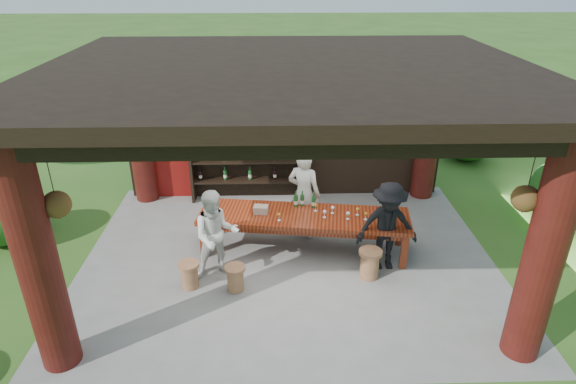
{
  "coord_description": "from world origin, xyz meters",
  "views": [
    {
      "loc": [
        -0.22,
        -7.4,
        4.93
      ],
      "look_at": [
        0.0,
        0.4,
        1.15
      ],
      "focal_mm": 30.0,
      "sensor_mm": 36.0,
      "label": 1
    }
  ],
  "objects_px": {
    "tasting_table": "(304,220)",
    "host": "(304,194)",
    "stool_far_left": "(189,274)",
    "napkin_basket": "(261,209)",
    "stool_near_left": "(235,278)",
    "stool_near_right": "(370,263)",
    "guest_woman": "(216,235)",
    "guest_man": "(387,227)",
    "wine_shelf": "(249,151)"
  },
  "relations": [
    {
      "from": "guest_woman",
      "to": "host",
      "type": "bearing_deg",
      "value": 27.02
    },
    {
      "from": "tasting_table",
      "to": "host",
      "type": "distance_m",
      "value": 0.61
    },
    {
      "from": "stool_near_left",
      "to": "wine_shelf",
      "type": "bearing_deg",
      "value": 88.19
    },
    {
      "from": "stool_far_left",
      "to": "guest_man",
      "type": "height_order",
      "value": "guest_man"
    },
    {
      "from": "tasting_table",
      "to": "host",
      "type": "bearing_deg",
      "value": 86.72
    },
    {
      "from": "stool_near_right",
      "to": "guest_man",
      "type": "height_order",
      "value": "guest_man"
    },
    {
      "from": "stool_far_left",
      "to": "napkin_basket",
      "type": "bearing_deg",
      "value": 45.18
    },
    {
      "from": "stool_far_left",
      "to": "napkin_basket",
      "type": "relative_size",
      "value": 1.78
    },
    {
      "from": "stool_near_left",
      "to": "host",
      "type": "xyz_separation_m",
      "value": [
        1.22,
        1.74,
        0.65
      ]
    },
    {
      "from": "tasting_table",
      "to": "napkin_basket",
      "type": "height_order",
      "value": "napkin_basket"
    },
    {
      "from": "stool_far_left",
      "to": "host",
      "type": "xyz_separation_m",
      "value": [
        1.98,
        1.64,
        0.64
      ]
    },
    {
      "from": "wine_shelf",
      "to": "tasting_table",
      "type": "bearing_deg",
      "value": -63.63
    },
    {
      "from": "stool_near_right",
      "to": "napkin_basket",
      "type": "height_order",
      "value": "napkin_basket"
    },
    {
      "from": "stool_far_left",
      "to": "guest_man",
      "type": "xyz_separation_m",
      "value": [
        3.34,
        0.49,
        0.57
      ]
    },
    {
      "from": "stool_near_left",
      "to": "stool_near_right",
      "type": "height_order",
      "value": "stool_near_right"
    },
    {
      "from": "stool_near_left",
      "to": "napkin_basket",
      "type": "distance_m",
      "value": 1.46
    },
    {
      "from": "guest_woman",
      "to": "napkin_basket",
      "type": "distance_m",
      "value": 1.12
    },
    {
      "from": "stool_near_right",
      "to": "guest_woman",
      "type": "distance_m",
      "value": 2.64
    },
    {
      "from": "stool_far_left",
      "to": "guest_woman",
      "type": "relative_size",
      "value": 0.29
    },
    {
      "from": "guest_woman",
      "to": "stool_near_left",
      "type": "bearing_deg",
      "value": -66.16
    },
    {
      "from": "tasting_table",
      "to": "napkin_basket",
      "type": "relative_size",
      "value": 15.07
    },
    {
      "from": "tasting_table",
      "to": "guest_woman",
      "type": "distance_m",
      "value": 1.7
    },
    {
      "from": "tasting_table",
      "to": "host",
      "type": "relative_size",
      "value": 2.21
    },
    {
      "from": "tasting_table",
      "to": "guest_man",
      "type": "relative_size",
      "value": 2.4
    },
    {
      "from": "tasting_table",
      "to": "guest_woman",
      "type": "bearing_deg",
      "value": -153.27
    },
    {
      "from": "wine_shelf",
      "to": "stool_near_right",
      "type": "bearing_deg",
      "value": -54.87
    },
    {
      "from": "stool_near_right",
      "to": "napkin_basket",
      "type": "distance_m",
      "value": 2.17
    },
    {
      "from": "wine_shelf",
      "to": "stool_near_left",
      "type": "distance_m",
      "value": 3.49
    },
    {
      "from": "stool_far_left",
      "to": "stool_near_left",
      "type": "bearing_deg",
      "value": -7.66
    },
    {
      "from": "host",
      "to": "guest_man",
      "type": "distance_m",
      "value": 1.78
    },
    {
      "from": "host",
      "to": "tasting_table",
      "type": "bearing_deg",
      "value": 111.28
    },
    {
      "from": "wine_shelf",
      "to": "guest_woman",
      "type": "bearing_deg",
      "value": -98.33
    },
    {
      "from": "guest_woman",
      "to": "napkin_basket",
      "type": "relative_size",
      "value": 6.14
    },
    {
      "from": "stool_near_left",
      "to": "host",
      "type": "relative_size",
      "value": 0.25
    },
    {
      "from": "wine_shelf",
      "to": "guest_man",
      "type": "bearing_deg",
      "value": -48.27
    },
    {
      "from": "host",
      "to": "guest_woman",
      "type": "xyz_separation_m",
      "value": [
        -1.54,
        -1.32,
        -0.09
      ]
    },
    {
      "from": "stool_far_left",
      "to": "host",
      "type": "distance_m",
      "value": 2.65
    },
    {
      "from": "guest_man",
      "to": "stool_near_left",
      "type": "bearing_deg",
      "value": -169.25
    },
    {
      "from": "stool_near_left",
      "to": "stool_far_left",
      "type": "bearing_deg",
      "value": 172.34
    },
    {
      "from": "tasting_table",
      "to": "wine_shelf",
      "type": "bearing_deg",
      "value": 116.37
    },
    {
      "from": "stool_near_right",
      "to": "guest_man",
      "type": "distance_m",
      "value": 0.69
    },
    {
      "from": "tasting_table",
      "to": "guest_man",
      "type": "height_order",
      "value": "guest_man"
    },
    {
      "from": "tasting_table",
      "to": "stool_near_right",
      "type": "distance_m",
      "value": 1.44
    },
    {
      "from": "stool_near_right",
      "to": "host",
      "type": "relative_size",
      "value": 0.3
    },
    {
      "from": "stool_near_left",
      "to": "guest_man",
      "type": "relative_size",
      "value": 0.28
    },
    {
      "from": "guest_woman",
      "to": "stool_far_left",
      "type": "bearing_deg",
      "value": -157.21
    },
    {
      "from": "stool_far_left",
      "to": "guest_woman",
      "type": "distance_m",
      "value": 0.78
    },
    {
      "from": "tasting_table",
      "to": "stool_near_right",
      "type": "height_order",
      "value": "tasting_table"
    },
    {
      "from": "guest_man",
      "to": "tasting_table",
      "type": "bearing_deg",
      "value": 154.74
    },
    {
      "from": "stool_far_left",
      "to": "guest_man",
      "type": "bearing_deg",
      "value": 8.3
    }
  ]
}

